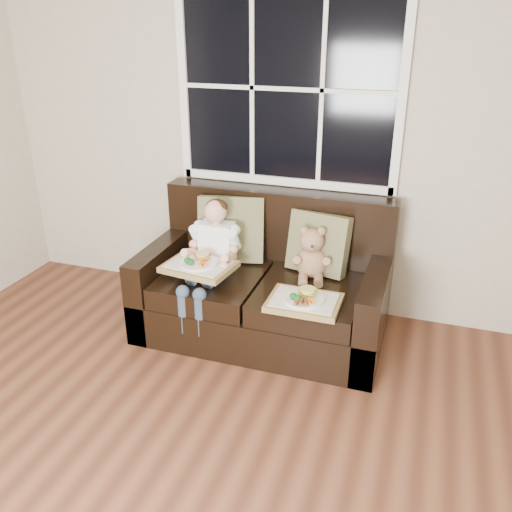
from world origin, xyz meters
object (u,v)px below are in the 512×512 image
(tray_left, at_px, (199,265))
(child, at_px, (212,250))
(tray_right, at_px, (304,301))
(teddy_bear, at_px, (311,257))
(loveseat, at_px, (265,291))

(tray_left, bearing_deg, child, 87.42)
(tray_right, bearing_deg, teddy_bear, 97.83)
(loveseat, height_order, child, same)
(loveseat, relative_size, child, 2.16)
(loveseat, xyz_separation_m, child, (-0.35, -0.12, 0.32))
(tray_right, bearing_deg, child, 160.87)
(tray_left, bearing_deg, tray_right, 0.67)
(teddy_bear, relative_size, tray_right, 0.85)
(tray_left, bearing_deg, teddy_bear, 32.35)
(tray_right, bearing_deg, tray_left, 172.90)
(loveseat, distance_m, child, 0.49)
(tray_left, relative_size, tray_right, 1.10)
(child, relative_size, teddy_bear, 2.05)
(child, xyz_separation_m, teddy_bear, (0.67, 0.16, -0.02))
(loveseat, relative_size, teddy_bear, 4.43)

